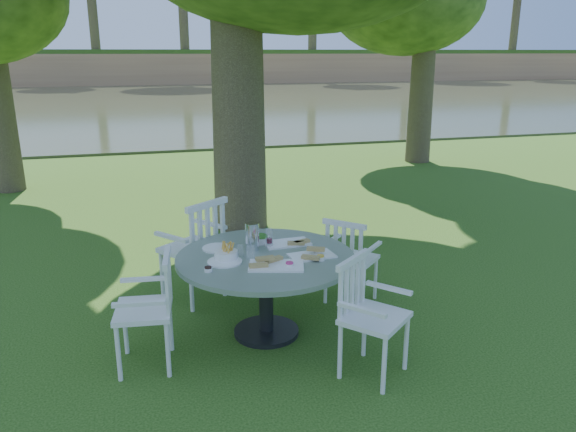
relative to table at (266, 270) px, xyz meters
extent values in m
plane|color=#1B3F0D|center=(0.38, 0.45, -0.59)|extent=(140.00, 140.00, 0.00)
cylinder|color=black|center=(0.00, 0.00, -0.57)|extent=(0.56, 0.56, 0.04)
cylinder|color=black|center=(0.00, 0.00, -0.23)|extent=(0.12, 0.12, 0.64)
cylinder|color=slate|center=(0.00, 0.00, 0.10)|extent=(1.49, 1.49, 0.04)
cylinder|color=white|center=(1.20, 0.41, -0.38)|extent=(0.03, 0.03, 0.42)
cylinder|color=white|center=(0.94, 0.68, -0.38)|extent=(0.03, 0.03, 0.42)
cylinder|color=white|center=(0.96, 0.17, -0.38)|extent=(0.03, 0.03, 0.42)
cylinder|color=white|center=(0.70, 0.45, -0.38)|extent=(0.03, 0.03, 0.42)
cube|color=white|center=(0.95, 0.43, -0.15)|extent=(0.58, 0.58, 0.04)
cube|color=white|center=(0.81, 0.30, 0.05)|extent=(0.32, 0.34, 0.43)
cylinder|color=white|center=(-0.46, 1.20, -0.34)|extent=(0.04, 0.04, 0.50)
cylinder|color=white|center=(-0.81, 0.93, -0.34)|extent=(0.04, 0.04, 0.50)
cylinder|color=white|center=(-0.22, 0.88, -0.34)|extent=(0.04, 0.04, 0.50)
cylinder|color=white|center=(-0.57, 0.61, -0.34)|extent=(0.04, 0.04, 0.50)
cube|color=white|center=(-0.51, 0.90, -0.07)|extent=(0.69, 0.69, 0.04)
cube|color=white|center=(-0.38, 0.73, 0.17)|extent=(0.43, 0.35, 0.51)
cylinder|color=white|center=(-1.17, -0.02, -0.37)|extent=(0.04, 0.04, 0.45)
cylinder|color=white|center=(-1.21, -0.41, -0.37)|extent=(0.04, 0.04, 0.45)
cylinder|color=white|center=(-0.81, -0.06, -0.37)|extent=(0.04, 0.04, 0.45)
cylinder|color=white|center=(-0.86, -0.46, -0.37)|extent=(0.04, 0.04, 0.45)
cube|color=white|center=(-1.01, -0.24, -0.13)|extent=(0.47, 0.50, 0.04)
cube|color=white|center=(-0.82, -0.26, 0.08)|extent=(0.10, 0.46, 0.46)
cylinder|color=white|center=(0.59, -1.09, -0.37)|extent=(0.04, 0.04, 0.44)
cylinder|color=white|center=(0.89, -0.84, -0.37)|extent=(0.04, 0.04, 0.44)
cylinder|color=white|center=(0.36, -0.82, -0.37)|extent=(0.04, 0.04, 0.44)
cylinder|color=white|center=(0.67, -0.57, -0.37)|extent=(0.04, 0.04, 0.44)
cube|color=white|center=(0.63, -0.83, -0.13)|extent=(0.61, 0.61, 0.04)
cube|color=white|center=(0.50, -0.68, 0.08)|extent=(0.37, 0.32, 0.45)
cube|color=white|center=(0.02, -0.26, 0.13)|extent=(0.49, 0.37, 0.02)
cube|color=white|center=(0.37, -0.12, 0.13)|extent=(0.39, 0.25, 0.01)
cube|color=white|center=(0.25, 0.23, 0.13)|extent=(0.41, 0.24, 0.02)
cylinder|color=white|center=(-0.35, -0.06, 0.13)|extent=(0.28, 0.28, 0.01)
cylinder|color=white|center=(-0.36, 0.28, 0.13)|extent=(0.26, 0.26, 0.01)
cylinder|color=white|center=(-0.33, 0.00, 0.16)|extent=(0.19, 0.19, 0.08)
cylinder|color=white|center=(0.03, 0.33, 0.15)|extent=(0.16, 0.16, 0.05)
cylinder|color=silver|center=(-0.07, 0.18, 0.24)|extent=(0.12, 0.12, 0.24)
cylinder|color=white|center=(0.08, 0.20, 0.21)|extent=(0.06, 0.06, 0.17)
cylinder|color=white|center=(-0.21, 0.04, 0.17)|extent=(0.06, 0.06, 0.10)
cylinder|color=white|center=(-0.13, -0.04, 0.18)|extent=(0.06, 0.06, 0.11)
cylinder|color=white|center=(0.12, -0.30, 0.14)|extent=(0.07, 0.07, 0.03)
cylinder|color=white|center=(0.41, -0.22, 0.14)|extent=(0.07, 0.07, 0.03)
cylinder|color=white|center=(0.43, -0.09, 0.14)|extent=(0.07, 0.07, 0.03)
cylinder|color=white|center=(-0.51, -0.22, 0.14)|extent=(0.06, 0.06, 0.03)
cube|color=#323922|center=(0.38, 23.45, -0.59)|extent=(100.00, 28.00, 0.12)
cube|color=#A8764E|center=(0.38, 38.95, 0.51)|extent=(100.00, 3.00, 2.20)
cube|color=#1B3F0D|center=(0.38, 46.45, 1.76)|extent=(100.00, 18.00, 0.30)
camera|label=1|loc=(-1.01, -4.27, 1.76)|focal=35.00mm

